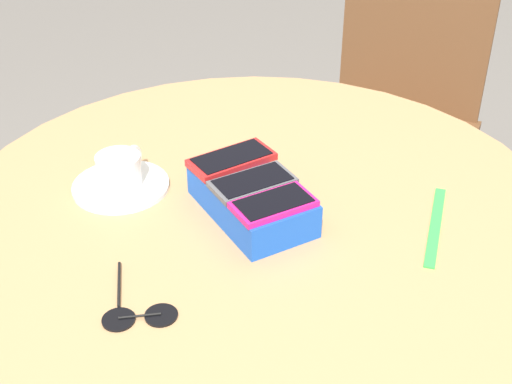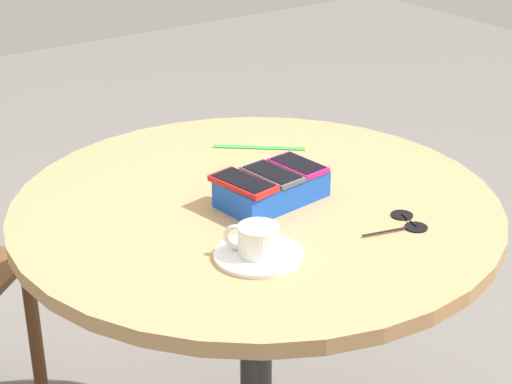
{
  "view_description": "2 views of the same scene",
  "coord_description": "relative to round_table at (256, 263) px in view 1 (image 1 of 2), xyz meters",
  "views": [
    {
      "loc": [
        -0.87,
        0.37,
        1.41
      ],
      "look_at": [
        0.0,
        0.0,
        0.8
      ],
      "focal_mm": 50.0,
      "sensor_mm": 36.0,
      "label": 1
    },
    {
      "loc": [
        0.88,
        1.26,
        1.52
      ],
      "look_at": [
        0.0,
        0.0,
        0.8
      ],
      "focal_mm": 60.0,
      "sensor_mm": 36.0,
      "label": 2
    }
  ],
  "objects": [
    {
      "name": "round_table",
      "position": [
        0.0,
        0.0,
        0.0
      ],
      "size": [
        0.98,
        0.98,
        0.78
      ],
      "color": "#2D2D2D",
      "rests_on": "ground_plane"
    },
    {
      "name": "phone_box",
      "position": [
        -0.03,
        0.02,
        0.15
      ],
      "size": [
        0.22,
        0.14,
        0.05
      ],
      "color": "blue",
      "rests_on": "round_table"
    },
    {
      "name": "phone_magenta",
      "position": [
        -0.09,
        0.01,
        0.18
      ],
      "size": [
        0.08,
        0.13,
        0.01
      ],
      "color": "#D11975",
      "rests_on": "phone_box"
    },
    {
      "name": "phone_gray",
      "position": [
        -0.03,
        0.02,
        0.18
      ],
      "size": [
        0.08,
        0.13,
        0.01
      ],
      "color": "#515156",
      "rests_on": "phone_box"
    },
    {
      "name": "phone_red",
      "position": [
        0.05,
        0.02,
        0.18
      ],
      "size": [
        0.09,
        0.14,
        0.01
      ],
      "color": "red",
      "rests_on": "phone_box"
    },
    {
      "name": "saucer",
      "position": [
        0.13,
        0.19,
        0.13
      ],
      "size": [
        0.16,
        0.16,
        0.01
      ],
      "primitive_type": "cylinder",
      "color": "white",
      "rests_on": "round_table"
    },
    {
      "name": "coffee_cup",
      "position": [
        0.13,
        0.19,
        0.16
      ],
      "size": [
        0.08,
        0.09,
        0.05
      ],
      "color": "white",
      "rests_on": "saucer"
    },
    {
      "name": "lanyard_strap",
      "position": [
        -0.17,
        -0.23,
        0.13
      ],
      "size": [
        0.17,
        0.15,
        0.0
      ],
      "primitive_type": "cube",
      "rotation": [
        0.0,
        0.0,
        -0.69
      ],
      "color": "green",
      "rests_on": "round_table"
    },
    {
      "name": "sunglasses",
      "position": [
        -0.18,
        0.24,
        0.13
      ],
      "size": [
        0.14,
        0.1,
        0.01
      ],
      "color": "black",
      "rests_on": "round_table"
    },
    {
      "name": "chair_near_window",
      "position": [
        0.61,
        -0.68,
        -0.16
      ],
      "size": [
        0.62,
        0.62,
        0.94
      ],
      "color": "brown",
      "rests_on": "ground_plane"
    }
  ]
}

